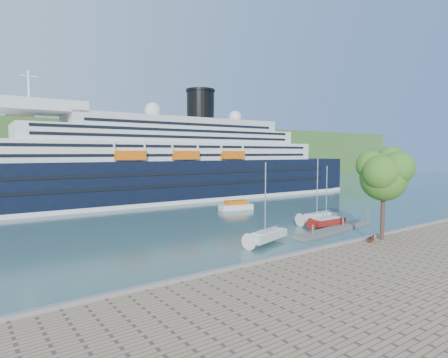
% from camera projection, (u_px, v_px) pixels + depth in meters
% --- Properties ---
extents(ground, '(400.00, 400.00, 0.00)m').
position_uv_depth(ground, '(365.00, 246.00, 45.88)').
color(ground, '#305654').
rests_on(ground, ground).
extents(far_hillside, '(400.00, 50.00, 24.00)m').
position_uv_depth(far_hillside, '(70.00, 152.00, 162.58)').
color(far_hillside, '#3C6327').
rests_on(far_hillside, ground).
extents(quay_coping, '(220.00, 0.50, 0.30)m').
position_uv_depth(quay_coping, '(367.00, 237.00, 45.63)').
color(quay_coping, slate).
rests_on(quay_coping, promenade).
extents(cruise_ship, '(122.94, 21.03, 27.51)m').
position_uv_depth(cruise_ship, '(153.00, 143.00, 87.80)').
color(cruise_ship, black).
rests_on(cruise_ship, ground).
extents(park_bench, '(1.52, 1.02, 0.90)m').
position_uv_depth(park_bench, '(371.00, 238.00, 43.90)').
color(park_bench, '#452513').
rests_on(park_bench, promenade).
extents(promenade_tree, '(7.35, 7.35, 12.18)m').
position_uv_depth(promenade_tree, '(383.00, 189.00, 44.72)').
color(promenade_tree, '#35651A').
rests_on(promenade_tree, promenade).
extents(floating_pontoon, '(18.71, 4.91, 0.41)m').
position_uv_depth(floating_pontoon, '(336.00, 229.00, 55.39)').
color(floating_pontoon, gray).
rests_on(floating_pontoon, ground).
extents(sailboat_white_near, '(7.89, 4.24, 9.82)m').
position_uv_depth(sailboat_white_near, '(267.00, 205.00, 47.06)').
color(sailboat_white_near, silver).
rests_on(sailboat_white_near, ground).
extents(sailboat_red, '(6.98, 1.96, 9.01)m').
position_uv_depth(sailboat_red, '(329.00, 198.00, 57.22)').
color(sailboat_red, maroon).
rests_on(sailboat_red, ground).
extents(sailboat_white_far, '(7.89, 2.32, 10.14)m').
position_uv_depth(sailboat_white_far, '(320.00, 192.00, 60.30)').
color(sailboat_white_far, silver).
rests_on(sailboat_white_far, ground).
extents(tender_launch, '(7.19, 3.47, 1.91)m').
position_uv_depth(tender_launch, '(236.00, 205.00, 75.27)').
color(tender_launch, '#E25F0D').
rests_on(tender_launch, ground).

